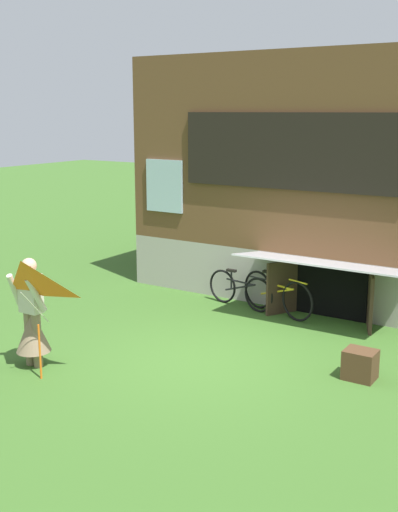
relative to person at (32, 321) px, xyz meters
name	(u,v)px	position (x,y,z in m)	size (l,w,h in m)	color
ground_plane	(204,357)	(1.99, 1.68, -0.71)	(60.00, 60.00, 0.00)	#386023
log_house	(335,174)	(1.99, 7.00, 1.73)	(7.34, 5.77, 4.88)	#9E998E
person	(32,321)	(0.00, 0.00, 0.00)	(0.61, 0.53, 1.67)	#7F6B51
kite	(22,290)	(0.39, -0.49, 0.67)	(0.95, 0.85, 1.71)	orange
bicycle_yellow	(277,294)	(1.99, 4.27, -0.32)	(1.70, 0.60, 0.81)	black
bicycle_black	(240,290)	(1.18, 4.29, -0.35)	(1.58, 0.35, 0.73)	black
wooden_crate	(360,365)	(4.33, 2.18, -0.49)	(0.45, 0.38, 0.43)	#4C331E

